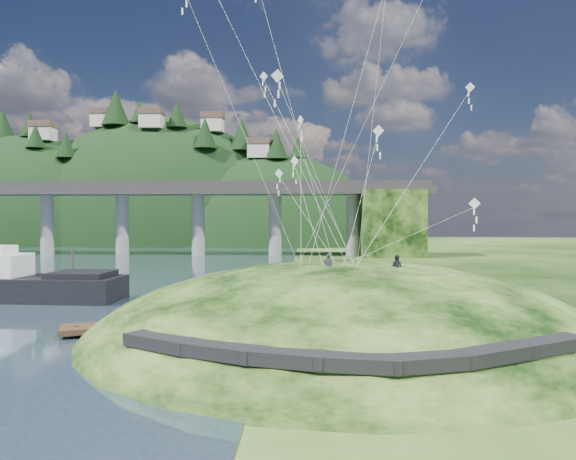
{
  "coord_description": "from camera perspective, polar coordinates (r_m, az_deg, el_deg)",
  "views": [
    {
      "loc": [
        5.44,
        -32.3,
        8.1
      ],
      "look_at": [
        4.0,
        6.0,
        7.0
      ],
      "focal_mm": 32.0,
      "sensor_mm": 36.0,
      "label": 1
    }
  ],
  "objects": [
    {
      "name": "footpath",
      "position": [
        23.43,
        7.22,
        -13.25
      ],
      "size": [
        22.29,
        5.84,
        0.83
      ],
      "color": "black",
      "rests_on": "ground"
    },
    {
      "name": "kite_swarm",
      "position": [
        36.76,
        3.5,
        18.24
      ],
      "size": [
        19.85,
        16.32,
        18.76
      ],
      "color": "white",
      "rests_on": "ground"
    },
    {
      "name": "bridge",
      "position": [
        107.23,
        -15.16,
        2.45
      ],
      "size": [
        160.0,
        11.0,
        15.0
      ],
      "color": "#2D2B2B",
      "rests_on": "ground"
    },
    {
      "name": "work_barge",
      "position": [
        55.38,
        -27.99,
        -5.18
      ],
      "size": [
        19.64,
        6.17,
        6.8
      ],
      "color": "black",
      "rests_on": "ground"
    },
    {
      "name": "far_ridge",
      "position": [
        162.81,
        -15.41,
        -3.89
      ],
      "size": [
        153.0,
        70.0,
        94.5
      ],
      "color": "black",
      "rests_on": "ground"
    },
    {
      "name": "wooden_dock",
      "position": [
        38.11,
        -12.66,
        -9.95
      ],
      "size": [
        14.56,
        8.11,
        1.06
      ],
      "color": "#372416",
      "rests_on": "ground"
    },
    {
      "name": "grass_hill",
      "position": [
        35.71,
        6.37,
        -13.96
      ],
      "size": [
        36.0,
        32.0,
        13.0
      ],
      "color": "black",
      "rests_on": "ground"
    },
    {
      "name": "kite_flyers",
      "position": [
        32.65,
        9.48,
        -2.68
      ],
      "size": [
        5.09,
        1.06,
        1.62
      ],
      "color": "#252732",
      "rests_on": "ground"
    },
    {
      "name": "ground",
      "position": [
        33.74,
        -7.36,
        -12.26
      ],
      "size": [
        320.0,
        320.0,
        0.0
      ],
      "primitive_type": "plane",
      "color": "black",
      "rests_on": "ground"
    }
  ]
}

